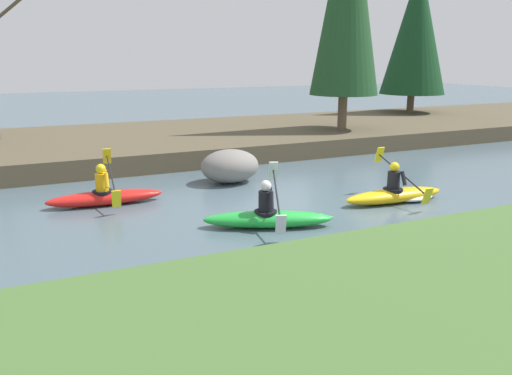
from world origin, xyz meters
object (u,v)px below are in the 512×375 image
kayaker_lead (398,194)px  kayaker_trailing (106,196)px  boulder_midstream (230,166)px  kayaker_middle (269,217)px

kayaker_lead → kayaker_trailing: size_ratio=1.00×
kayaker_lead → kayaker_trailing: same height
boulder_midstream → kayaker_middle: bearing=-99.5°
kayaker_middle → kayaker_trailing: (-2.86, 3.09, 0.00)m
kayaker_middle → kayaker_trailing: bearing=154.6°
kayaker_trailing → boulder_midstream: bearing=16.4°
kayaker_lead → kayaker_middle: size_ratio=1.02×
kayaker_middle → boulder_midstream: size_ratio=1.64×
kayaker_lead → kayaker_middle: (-3.70, -0.39, 0.02)m
kayaker_middle → boulder_midstream: 3.97m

